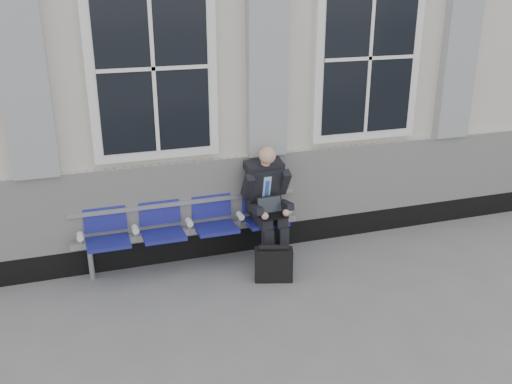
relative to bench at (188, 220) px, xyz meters
name	(u,v)px	position (x,y,z in m)	size (l,w,h in m)	color
ground	(390,293)	(1.88, -1.32, -0.55)	(70.00, 70.00, 0.00)	slate
station_building	(278,43)	(1.86, 2.15, 1.67)	(14.40, 4.40, 4.49)	beige
bench	(188,220)	(0.00, 0.00, 0.00)	(2.60, 0.47, 0.91)	#9EA0A3
businessman	(267,199)	(0.90, -0.13, 0.19)	(0.54, 0.73, 1.36)	black
briefcase	(274,264)	(0.80, -0.67, -0.36)	(0.45, 0.29, 0.42)	black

